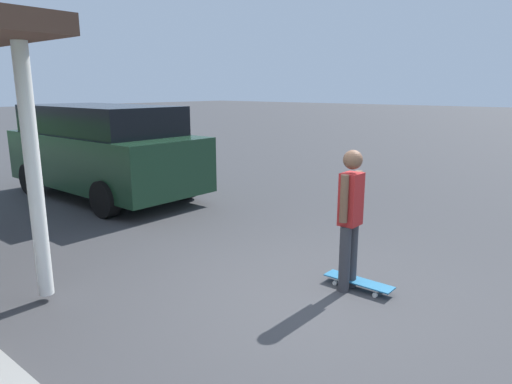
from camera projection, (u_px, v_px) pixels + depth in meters
The scene contains 4 objects.
ground_plane at pixel (306, 299), 5.14m from camera, with size 120.00×120.00×0.00m, color #3D3D3F.
suv_parked at pixel (104, 149), 9.82m from camera, with size 2.17×4.76×1.96m.
skateboarder at pixel (350, 214), 5.20m from camera, with size 0.41×0.22×1.65m.
skateboard at pixel (359, 282), 5.39m from camera, with size 0.23×0.83×0.10m.
Camera 1 is at (-4.00, -2.61, 2.32)m, focal length 32.00 mm.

